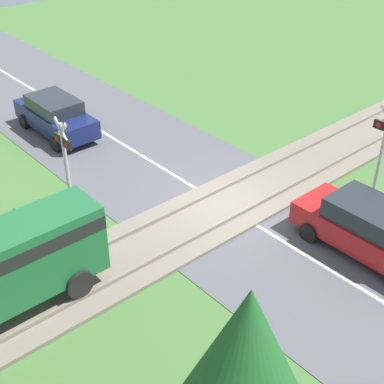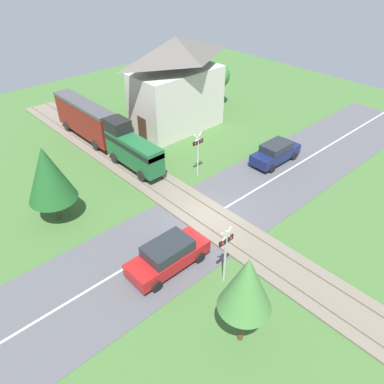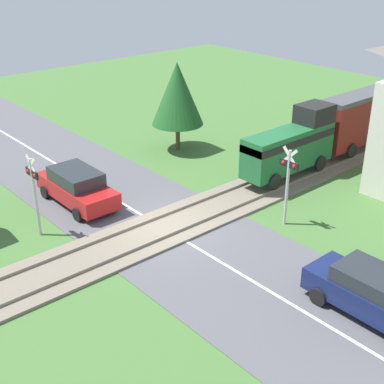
% 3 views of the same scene
% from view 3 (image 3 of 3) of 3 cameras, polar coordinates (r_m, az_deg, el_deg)
% --- Properties ---
extents(ground_plane, '(60.00, 60.00, 0.00)m').
position_cam_3_polar(ground_plane, '(21.63, -2.94, -3.96)').
color(ground_plane, '#426B33').
extents(road_surface, '(48.00, 6.40, 0.02)m').
position_cam_3_polar(road_surface, '(21.62, -2.94, -3.94)').
color(road_surface, '#515156').
rests_on(road_surface, ground_plane).
extents(track_bed, '(2.80, 48.00, 0.24)m').
position_cam_3_polar(track_bed, '(21.60, -2.95, -3.81)').
color(track_bed, '#756B5B').
rests_on(track_bed, ground_plane).
extents(train, '(1.58, 13.02, 3.18)m').
position_cam_3_polar(train, '(28.84, 15.45, 6.83)').
color(train, '#1E6033').
rests_on(train, track_bed).
extents(car_near_crossing, '(4.42, 1.88, 1.59)m').
position_cam_3_polar(car_near_crossing, '(23.83, -12.18, 0.59)').
color(car_near_crossing, '#A81919').
rests_on(car_near_crossing, ground_plane).
extents(car_far_side, '(4.17, 1.79, 1.55)m').
position_cam_3_polar(car_far_side, '(17.47, 18.69, -10.16)').
color(car_far_side, '#141E4C').
rests_on(car_far_side, ground_plane).
extents(crossing_signal_west_approach, '(0.90, 0.18, 3.34)m').
position_cam_3_polar(crossing_signal_west_approach, '(21.11, -16.52, 0.64)').
color(crossing_signal_west_approach, '#B7B7B7').
rests_on(crossing_signal_west_approach, ground_plane).
extents(crossing_signal_east_approach, '(0.90, 0.18, 3.34)m').
position_cam_3_polar(crossing_signal_east_approach, '(21.39, 10.21, 1.65)').
color(crossing_signal_east_approach, '#B7B7B7').
rests_on(crossing_signal_east_approach, ground_plane).
extents(pedestrian_by_station, '(0.41, 0.41, 1.67)m').
position_cam_3_polar(pedestrian_by_station, '(27.76, 18.63, 3.25)').
color(pedestrian_by_station, '#333338').
rests_on(pedestrian_by_station, ground_plane).
extents(tree_roadside_hedge, '(2.80, 2.80, 4.84)m').
position_cam_3_polar(tree_roadside_hedge, '(28.91, -1.58, 10.44)').
color(tree_roadside_hedge, brown).
rests_on(tree_roadside_hedge, ground_plane).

